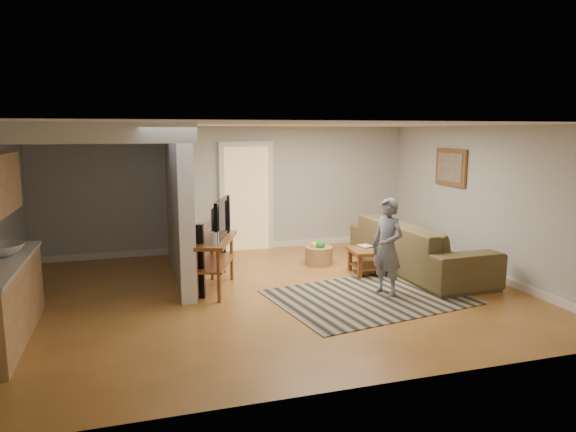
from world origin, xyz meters
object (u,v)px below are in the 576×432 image
object	(u,v)px
sofa	(417,271)
speaker_left	(201,261)
tv_console	(215,243)
speaker_right	(221,243)
toy_basket	(319,254)
coffee_table	(383,254)
toddler	(221,254)
child	(386,295)

from	to	relation	value
sofa	speaker_left	distance (m)	3.85
sofa	speaker_left	size ratio (longest dim) A/B	2.73
tv_console	speaker_right	bearing A→B (deg)	95.66
speaker_right	toy_basket	bearing A→B (deg)	2.72
tv_console	speaker_right	distance (m)	1.07
toy_basket	tv_console	bearing A→B (deg)	-153.71
sofa	toy_basket	distance (m)	1.76
coffee_table	toddler	distance (m)	3.26
tv_console	toddler	xyz separation A→B (m)	(0.46, 2.31, -0.74)
sofa	child	world-z (taller)	child
toddler	sofa	bearing A→B (deg)	-175.48
coffee_table	child	distance (m)	1.26
speaker_left	child	xyz separation A→B (m)	(2.65, -0.66, -0.54)
toy_basket	toddler	bearing A→B (deg)	140.27
sofa	speaker_left	world-z (taller)	speaker_left
toddler	child	bearing A→B (deg)	160.87
coffee_table	speaker_right	world-z (taller)	speaker_right
sofa	coffee_table	bearing A→B (deg)	82.16
coffee_table	speaker_left	world-z (taller)	speaker_left
sofa	coffee_table	size ratio (longest dim) A/B	2.59
sofa	toy_basket	size ratio (longest dim) A/B	5.86
sofa	child	bearing A→B (deg)	129.79
coffee_table	child	size ratio (longest dim) A/B	0.79
speaker_left	tv_console	bearing A→B (deg)	63.94
coffee_table	tv_console	bearing A→B (deg)	-176.67
sofa	coffee_table	xyz separation A→B (m)	(-0.65, 0.06, 0.33)
tv_console	speaker_left	world-z (taller)	tv_console
speaker_left	toddler	distance (m)	2.74
toy_basket	speaker_right	bearing A→B (deg)	179.77
speaker_right	toddler	world-z (taller)	speaker_right
speaker_right	toddler	xyz separation A→B (m)	(0.20, 1.30, -0.51)
sofa	coffee_table	distance (m)	0.73
speaker_left	toy_basket	xyz separation A→B (m)	(2.29, 1.28, -0.36)
tv_console	toy_basket	distance (m)	2.33
speaker_left	child	distance (m)	2.78
coffee_table	tv_console	xyz separation A→B (m)	(-2.89, -0.17, 0.40)
speaker_right	child	distance (m)	2.93
coffee_table	toddler	world-z (taller)	coffee_table
toddler	tv_console	bearing A→B (deg)	118.92
toddler	speaker_right	bearing A→B (deg)	121.25
toddler	speaker_left	bearing A→B (deg)	114.59
sofa	speaker_right	size ratio (longest dim) A/B	2.90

